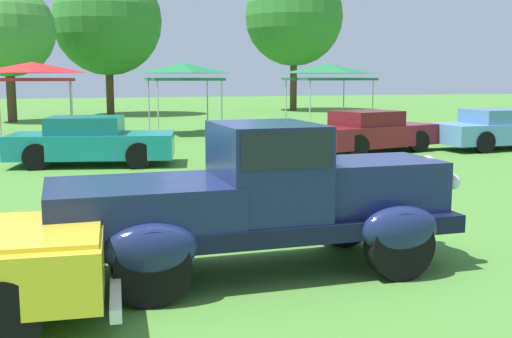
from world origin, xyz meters
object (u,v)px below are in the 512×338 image
show_car_burgundy (370,132)px  show_car_skyblue (501,129)px  show_car_teal (91,141)px  feature_pickup_truck (259,197)px  canopy_tent_left_field (33,70)px  canopy_tent_center_field (184,71)px  canopy_tent_right_field (328,71)px

show_car_burgundy → show_car_skyblue: (4.27, -0.40, 0.00)m
show_car_teal → show_car_burgundy: bearing=2.4°
show_car_burgundy → show_car_teal: bearing=-177.6°
feature_pickup_truck → canopy_tent_left_field: size_ratio=1.66×
show_car_skyblue → show_car_teal: bearing=179.7°
show_car_teal → canopy_tent_center_field: canopy_tent_center_field is taller
feature_pickup_truck → show_car_burgundy: (6.55, 9.87, -0.27)m
show_car_teal → show_car_burgundy: (7.94, 0.33, -0.00)m
feature_pickup_truck → canopy_tent_left_field: (-2.93, 16.86, 1.55)m
feature_pickup_truck → canopy_tent_left_field: 17.18m
canopy_tent_left_field → canopy_tent_center_field: size_ratio=1.03×
show_car_burgundy → show_car_skyblue: 4.29m
show_car_skyblue → canopy_tent_center_field: canopy_tent_center_field is taller
show_car_teal → canopy_tent_left_field: bearing=102.0°
show_car_skyblue → canopy_tent_center_field: size_ratio=1.58×
feature_pickup_truck → show_car_teal: 9.64m
canopy_tent_center_field → canopy_tent_right_field: 5.94m
canopy_tent_left_field → show_car_teal: bearing=-78.0°
feature_pickup_truck → show_car_skyblue: (10.82, 9.47, -0.27)m
show_car_teal → canopy_tent_center_field: size_ratio=1.58×
canopy_tent_center_field → canopy_tent_right_field: size_ratio=0.91×
feature_pickup_truck → canopy_tent_center_field: size_ratio=1.71×
show_car_burgundy → canopy_tent_left_field: size_ratio=1.54×
feature_pickup_truck → show_car_skyblue: size_ratio=1.08×
show_car_teal → show_car_skyblue: same height
feature_pickup_truck → canopy_tent_center_field: bearing=81.8°
show_car_teal → show_car_skyblue: 12.21m
show_car_skyblue → canopy_tent_right_field: 8.25m
feature_pickup_truck → show_car_skyblue: bearing=41.2°
feature_pickup_truck → show_car_burgundy: bearing=56.4°
feature_pickup_truck → canopy_tent_right_field: size_ratio=1.56×
show_car_burgundy → canopy_tent_center_field: (-4.07, 7.41, 1.82)m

